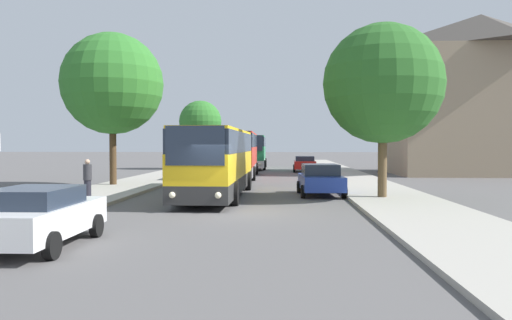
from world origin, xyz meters
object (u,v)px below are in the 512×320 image
Objects in this scene: bus_front at (217,161)px; parked_car_right_near at (321,179)px; parked_car_right_far at (305,163)px; pedestrian_waiting_near at (88,179)px; tree_left_far at (112,84)px; tree_left_near at (200,122)px; tree_right_near at (383,84)px; bus_rear at (252,151)px; parked_car_left_curb at (37,215)px; bus_middle at (238,154)px.

parked_car_right_near is (4.99, 0.85, -0.93)m from bus_front.
parked_car_right_far is 2.50× the size of pedestrian_waiting_near.
pedestrian_waiting_near is 9.50m from tree_left_far.
tree_right_near reaches higher than tree_left_near.
bus_rear reaches higher than pedestrian_waiting_near.
tree_right_near is (12.78, -27.80, 0.41)m from tree_left_near.
tree_left_near is at bearing 114.68° from tree_right_near.
bus_rear reaches higher than parked_car_left_curb.
pedestrian_waiting_near is at bearing 68.37° from parked_car_right_far.
pedestrian_waiting_near is at bearing -172.95° from tree_right_near.
parked_car_left_curb is 35.16m from parked_car_right_far.
tree_left_near is 0.77× the size of tree_left_far.
tree_left_near is at bearing 85.53° from tree_left_far.
pedestrian_waiting_near is 13.63m from tree_right_near.
parked_car_left_curb is at bearing 77.89° from parked_car_right_far.
bus_front is 22.89m from parked_car_right_far.
tree_left_near is (-5.18, 26.69, 3.08)m from bus_front.
bus_rear is 1.23× the size of tree_left_far.
pedestrian_waiting_near is at bearing -107.89° from bus_middle.
parked_car_left_curb is 15.02m from parked_car_right_near.
bus_middle is 17.52m from tree_right_near.
parked_car_left_curb is at bearing -96.98° from bus_middle.
bus_front is 14.19m from bus_middle.
parked_car_left_curb is 9.56m from pedestrian_waiting_near.
parked_car_right_far is 0.48× the size of tree_left_far.
parked_car_left_curb is at bearing -86.55° from tree_left_near.
bus_front is 27.36m from tree_left_near.
tree_right_near is at bearing -64.19° from bus_middle.
parked_car_right_near is at bearing 90.55° from parked_car_right_far.
tree_left_far is (-6.86, 5.18, 4.34)m from bus_front.
tree_left_far is at bearing 55.90° from parked_car_right_far.
bus_middle is at bearing 117.04° from tree_right_near.
bus_middle is 11.97m from tree_left_far.
pedestrian_waiting_near is (-2.42, 9.25, 0.24)m from parked_car_left_curb.
pedestrian_waiting_near is (-10.49, -24.98, 0.25)m from parked_car_right_far.
parked_car_right_near is 0.46× the size of tree_left_far.
tree_left_near is (-2.33, 38.64, 4.03)m from parked_car_left_curb.
bus_rear reaches higher than parked_car_right_near.
parked_car_left_curb is 1.05× the size of parked_car_right_near.
pedestrian_waiting_near is (-5.06, -16.90, -0.80)m from bus_middle.
pedestrian_waiting_near is at bearing 16.64° from parked_car_right_near.
parked_car_left_curb is at bearing -169.19° from pedestrian_waiting_near.
parked_car_right_near is 0.95× the size of parked_car_right_far.
bus_front is at bearing -37.05° from tree_left_far.
bus_middle reaches higher than parked_car_right_far.
bus_rear is 2.52× the size of parked_car_left_curb.
bus_rear is 6.33× the size of pedestrian_waiting_near.
parked_car_right_far is at bearing 54.89° from bus_middle.
parked_car_left_curb is (-2.89, -40.04, -1.04)m from bus_rear.
tree_right_near is (12.87, 1.59, 4.20)m from pedestrian_waiting_near.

